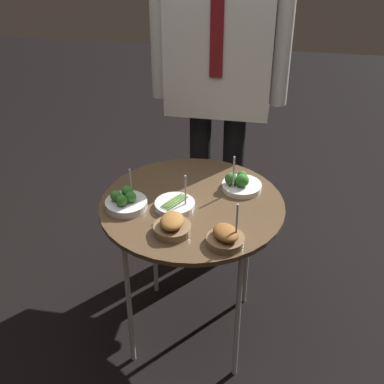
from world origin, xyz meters
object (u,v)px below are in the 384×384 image
bowl_broccoli_mid_right (241,183)px  bowl_roast_front_left (226,237)px  bowl_asparagus_near_rim (175,205)px  bowl_broccoli_back_right (126,202)px  waiter_figure (219,61)px  serving_cart (192,213)px  bowl_roast_front_right (172,226)px

bowl_broccoli_mid_right → bowl_roast_front_left: bearing=-92.6°
bowl_asparagus_near_rim → bowl_broccoli_back_right: (-0.18, -0.03, 0.01)m
bowl_roast_front_left → waiter_figure: waiter_figure is taller
bowl_broccoli_mid_right → serving_cart: bearing=-141.9°
serving_cart → bowl_broccoli_mid_right: bearing=38.1°
bowl_roast_front_right → waiter_figure: size_ratio=0.08×
bowl_asparagus_near_rim → bowl_broccoli_mid_right: (0.23, 0.17, 0.01)m
bowl_broccoli_back_right → bowl_roast_front_left: bowl_roast_front_left is taller
bowl_roast_front_left → waiter_figure: 0.86m
bowl_broccoli_mid_right → bowl_roast_front_left: (-0.02, -0.35, 0.00)m
serving_cart → bowl_asparagus_near_rim: (-0.06, -0.04, 0.06)m
bowl_roast_front_right → bowl_asparagus_near_rim: bowl_asparagus_near_rim is taller
serving_cart → bowl_roast_front_right: bowl_roast_front_right is taller
serving_cart → bowl_roast_front_left: 0.28m
bowl_asparagus_near_rim → bowl_broccoli_back_right: size_ratio=0.95×
bowl_asparagus_near_rim → serving_cart: bearing=35.0°
bowl_asparagus_near_rim → bowl_broccoli_back_right: bearing=-171.2°
bowl_broccoli_mid_right → bowl_roast_front_right: bearing=-122.4°
bowl_broccoli_back_right → bowl_broccoli_mid_right: (0.40, 0.20, 0.00)m
bowl_roast_front_right → bowl_roast_front_left: (0.19, -0.03, -0.00)m
serving_cart → bowl_roast_front_left: bearing=-55.4°
bowl_roast_front_right → bowl_broccoli_back_right: bowl_broccoli_back_right is taller
bowl_broccoli_mid_right → waiter_figure: 0.56m
bowl_roast_front_right → bowl_broccoli_back_right: 0.23m
bowl_asparagus_near_rim → waiter_figure: waiter_figure is taller
serving_cart → bowl_roast_front_left: (0.15, -0.22, 0.07)m
serving_cart → waiter_figure: waiter_figure is taller
bowl_roast_front_left → serving_cart: bearing=124.6°
bowl_broccoli_mid_right → bowl_roast_front_left: size_ratio=0.93×
bowl_roast_front_right → waiter_figure: 0.83m
bowl_roast_front_left → waiter_figure: (-0.13, 0.78, 0.33)m
bowl_asparagus_near_rim → bowl_broccoli_back_right: bowl_asparagus_near_rim is taller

